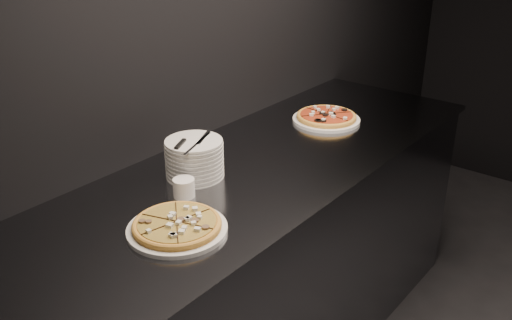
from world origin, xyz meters
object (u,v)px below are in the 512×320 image
Objects in this scene: cutlery at (192,142)px; pizza_mushroom at (177,226)px; plate_stack at (194,158)px; ramekin at (184,187)px; counter at (248,273)px; pizza_tomato at (326,117)px.

pizza_mushroom is at bearing -78.71° from cutlery.
pizza_mushroom is 1.65× the size of plate_stack.
ramekin reaches higher than pizza_mushroom.
plate_stack is (-0.12, -0.15, 0.53)m from counter.
cutlery is (-0.21, 0.29, 0.12)m from pizza_mushroom.
cutlery reaches higher than counter.
pizza_mushroom reaches higher than counter.
counter is 0.56m from plate_stack.
pizza_mushroom is 0.22m from ramekin.
ramekin is at bearing -84.14° from cutlery.
pizza_tomato is at bearing 84.60° from plate_stack.
counter is at bearing 102.78° from pizza_mushroom.
pizza_mushroom is 1.09m from pizza_tomato.
pizza_tomato is at bearing 60.24° from cutlery.
plate_stack is (-0.22, 0.31, 0.05)m from pizza_mushroom.
ramekin is at bearing -59.44° from plate_stack.
ramekin is (0.08, -0.13, -0.04)m from plate_stack.
plate_stack is at bearing 120.56° from ramekin.
ramekin is at bearing 129.71° from pizza_mushroom.
pizza_tomato is at bearing 90.43° from ramekin.
plate_stack is 0.94× the size of cutlery.
counter is at bearing -85.79° from pizza_tomato.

